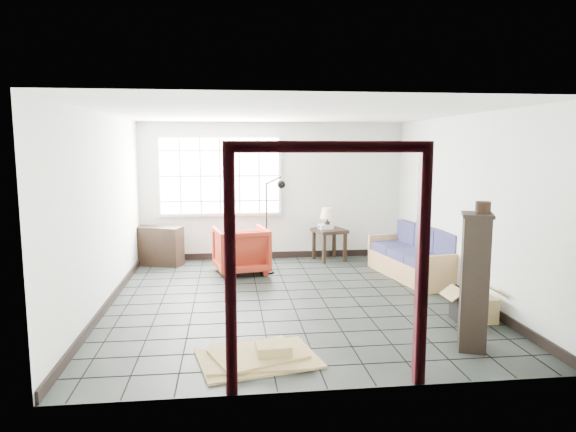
{
  "coord_description": "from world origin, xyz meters",
  "views": [
    {
      "loc": [
        -0.86,
        -6.99,
        2.16
      ],
      "look_at": [
        -0.0,
        0.3,
        1.15
      ],
      "focal_mm": 32.0,
      "sensor_mm": 36.0,
      "label": 1
    }
  ],
  "objects": [
    {
      "name": "ground",
      "position": [
        0.0,
        0.0,
        0.0
      ],
      "size": [
        5.5,
        5.5,
        0.0
      ],
      "primitive_type": "plane",
      "color": "black",
      "rests_on": "ground"
    },
    {
      "name": "room_shell",
      "position": [
        0.0,
        0.03,
        1.68
      ],
      "size": [
        5.02,
        5.52,
        2.61
      ],
      "color": "silver",
      "rests_on": "ground"
    },
    {
      "name": "window_panel",
      "position": [
        -1.0,
        2.7,
        1.6
      ],
      "size": [
        2.32,
        0.08,
        1.52
      ],
      "color": "silver",
      "rests_on": "ground"
    },
    {
      "name": "doorway_trim",
      "position": [
        0.0,
        -2.7,
        1.38
      ],
      "size": [
        1.8,
        0.08,
        2.2
      ],
      "color": "#3A0D12",
      "rests_on": "ground"
    },
    {
      "name": "futon_sofa",
      "position": [
        2.21,
        0.98,
        0.3
      ],
      "size": [
        1.03,
        1.99,
        0.84
      ],
      "rotation": [
        0.0,
        0.0,
        0.17
      ],
      "color": "#A4884A",
      "rests_on": "ground"
    },
    {
      "name": "armchair",
      "position": [
        -0.65,
        1.61,
        0.44
      ],
      "size": [
        0.99,
        0.94,
        0.87
      ],
      "primitive_type": "imported",
      "rotation": [
        0.0,
        0.0,
        3.34
      ],
      "color": "maroon",
      "rests_on": "ground"
    },
    {
      "name": "side_table",
      "position": [
        1.04,
        2.4,
        0.5
      ],
      "size": [
        0.68,
        0.68,
        0.6
      ],
      "rotation": [
        0.0,
        0.0,
        0.28
      ],
      "color": "black",
      "rests_on": "ground"
    },
    {
      "name": "table_lamp",
      "position": [
        0.99,
        2.39,
        0.88
      ],
      "size": [
        0.33,
        0.33,
        0.41
      ],
      "rotation": [
        0.0,
        0.0,
        -0.28
      ],
      "color": "black",
      "rests_on": "side_table"
    },
    {
      "name": "projector",
      "position": [
        0.97,
        2.43,
        0.65
      ],
      "size": [
        0.28,
        0.23,
        0.09
      ],
      "rotation": [
        0.0,
        0.0,
        0.15
      ],
      "color": "silver",
      "rests_on": "side_table"
    },
    {
      "name": "floor_lamp",
      "position": [
        -0.1,
        1.52,
        0.89
      ],
      "size": [
        0.45,
        0.29,
        1.66
      ],
      "rotation": [
        0.0,
        0.0,
        0.05
      ],
      "color": "black",
      "rests_on": "ground"
    },
    {
      "name": "console_shelf",
      "position": [
        -2.15,
        2.4,
        0.35
      ],
      "size": [
        0.97,
        0.65,
        0.7
      ],
      "rotation": [
        0.0,
        0.0,
        -0.37
      ],
      "color": "black",
      "rests_on": "ground"
    },
    {
      "name": "tall_shelf",
      "position": [
        1.72,
        -1.98,
        0.74
      ],
      "size": [
        0.44,
        0.48,
        1.46
      ],
      "rotation": [
        0.0,
        0.0,
        -0.39
      ],
      "color": "black",
      "rests_on": "ground"
    },
    {
      "name": "pot",
      "position": [
        1.79,
        -1.95,
        1.52
      ],
      "size": [
        0.19,
        0.19,
        0.12
      ],
      "rotation": [
        0.0,
        0.0,
        0.22
      ],
      "color": "black",
      "rests_on": "tall_shelf"
    },
    {
      "name": "open_box",
      "position": [
        2.15,
        -1.16,
        0.16
      ],
      "size": [
        0.76,
        0.39,
        0.43
      ],
      "rotation": [
        0.0,
        0.0,
        0.0
      ],
      "color": "olive",
      "rests_on": "ground"
    },
    {
      "name": "cardboard_pile",
      "position": [
        -0.56,
        -2.03,
        0.04
      ],
      "size": [
        1.32,
        1.06,
        0.17
      ],
      "rotation": [
        0.0,
        0.0,
        0.16
      ],
      "color": "olive",
      "rests_on": "ground"
    }
  ]
}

